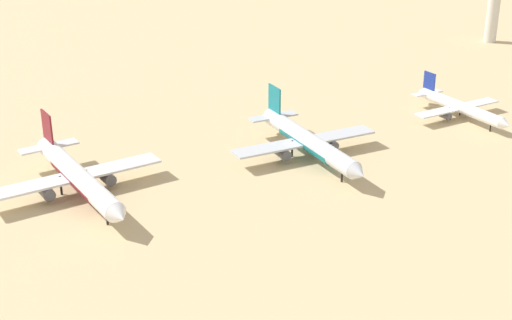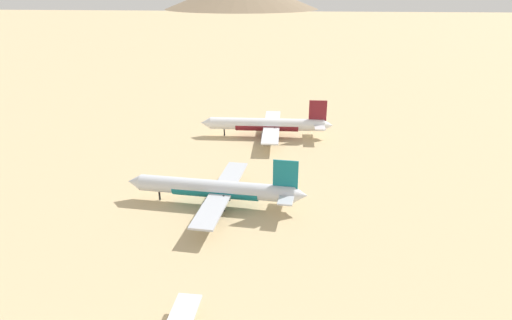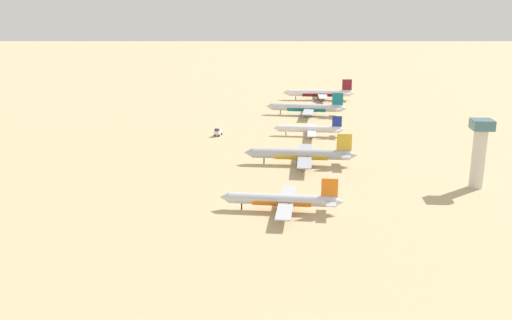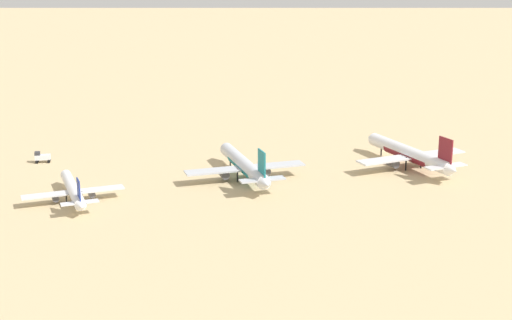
{
  "view_description": "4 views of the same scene",
  "coord_description": "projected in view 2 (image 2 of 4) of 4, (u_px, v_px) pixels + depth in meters",
  "views": [
    {
      "loc": [
        135.26,
        -153.97,
        72.62
      ],
      "look_at": [
        4.79,
        -73.11,
        6.84
      ],
      "focal_mm": 51.75,
      "sensor_mm": 36.0,
      "label": 1
    },
    {
      "loc": [
        -22.48,
        47.98,
        54.08
      ],
      "look_at": [
        -11.59,
        -70.72,
        5.94
      ],
      "focal_mm": 30.85,
      "sensor_mm": 36.0,
      "label": 2
    },
    {
      "loc": [
        2.8,
        274.6,
        63.58
      ],
      "look_at": [
        18.04,
        70.89,
        6.55
      ],
      "focal_mm": 39.18,
      "sensor_mm": 36.0,
      "label": 3
    },
    {
      "loc": [
        -210.43,
        31.17,
        68.94
      ],
      "look_at": [
        -3.5,
        -57.03,
        6.0
      ],
      "focal_mm": 51.36,
      "sensor_mm": 36.0,
      "label": 4
    }
  ],
  "objects": [
    {
      "name": "parked_jet_0",
      "position": [
        268.0,
        125.0,
        164.48
      ],
      "size": [
        49.72,
        40.31,
        14.36
      ],
      "color": "white",
      "rests_on": "ground"
    },
    {
      "name": "parked_jet_1",
      "position": [
        217.0,
        189.0,
        113.49
      ],
      "size": [
        48.11,
        39.16,
        13.87
      ],
      "color": "silver",
      "rests_on": "ground"
    }
  ]
}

